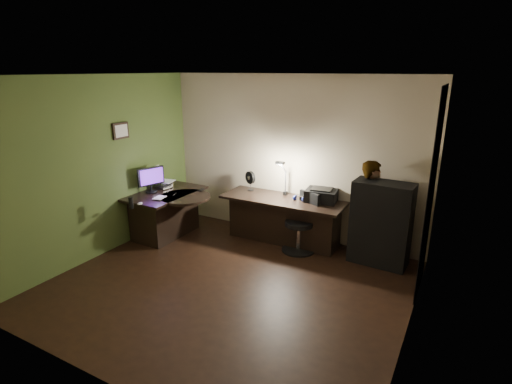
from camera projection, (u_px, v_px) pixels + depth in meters
The scene contains 27 objects.
floor at pixel (228, 286), 5.33m from camera, with size 4.50×4.00×0.01m, color black.
ceiling at pixel (223, 75), 4.53m from camera, with size 4.50×4.00×0.01m, color silver.
wall_back at pixel (292, 158), 6.61m from camera, with size 4.50×0.01×2.70m, color tan.
wall_front at pixel (92, 251), 3.25m from camera, with size 4.50×0.01×2.70m, color tan.
wall_left at pixel (99, 168), 5.97m from camera, with size 0.01×4.00×2.70m, color tan.
wall_right at pixel (420, 221), 3.90m from camera, with size 0.01×4.00×2.70m, color tan.
green_wall_overlay at pixel (100, 168), 5.96m from camera, with size 0.00×4.00×2.70m, color #465B27.
arched_doorway at pixel (431, 194), 4.88m from camera, with size 0.01×0.90×2.60m, color black.
french_door at pixel (405, 272), 3.53m from camera, with size 0.02×0.92×2.10m, color white.
framed_picture at pixel (120, 131), 6.18m from camera, with size 0.04×0.30×0.25m, color black.
desk_left at pixel (167, 214), 6.84m from camera, with size 0.82×1.34×0.77m, color black.
desk_right at pixel (282, 220), 6.57m from camera, with size 2.01×0.70×0.75m, color black.
cabinet at pixel (381, 224), 5.78m from camera, with size 0.83×0.41×1.24m, color black.
laptop_stand at pixel (164, 184), 6.97m from camera, with size 0.25×0.21×0.10m, color silver.
laptop at pixel (163, 175), 6.91m from camera, with size 0.36×0.33×0.24m, color silver.
monitor at pixel (151, 183), 6.67m from camera, with size 0.09×0.47×0.31m, color black.
mouse at pixel (140, 204), 6.08m from camera, with size 0.07×0.10×0.04m, color silver.
phone at pixel (201, 190), 6.83m from camera, with size 0.07×0.13×0.01m, color black.
pen at pixel (174, 194), 6.57m from camera, with size 0.01×0.14×0.01m, color black.
speaker at pixel (131, 203), 5.90m from camera, with size 0.07×0.07×0.17m, color black.
notepad at pixel (160, 198), 6.40m from camera, with size 0.15×0.21×0.01m, color silver.
desk_fan at pixel (251, 181), 6.86m from camera, with size 0.22×0.12×0.34m, color black.
headphones at pixel (299, 198), 6.35m from camera, with size 0.19×0.08×0.09m, color navy.
printer at pixel (321, 195), 6.30m from camera, with size 0.48×0.37×0.21m, color black.
desk_lamp at pixel (286, 176), 6.55m from camera, with size 0.16×0.29×0.65m, color black.
office_chair at pixel (299, 223), 6.21m from camera, with size 0.52×0.52×0.94m, color black.
person at pixel (371, 210), 5.95m from camera, with size 0.54×0.36×1.50m, color #D8A88C.
Camera 1 is at (2.60, -3.96, 2.77)m, focal length 28.00 mm.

